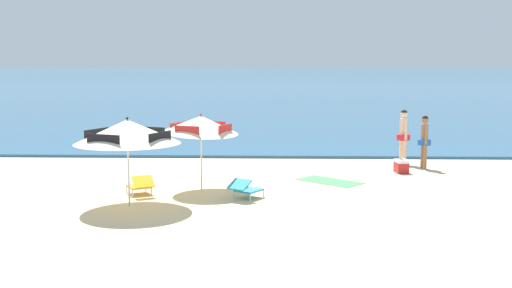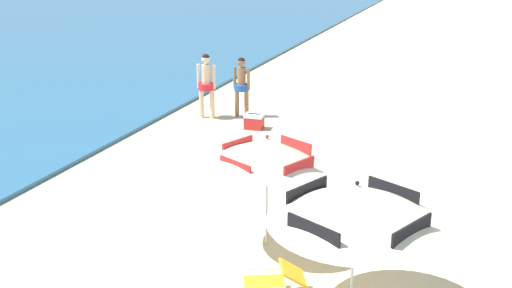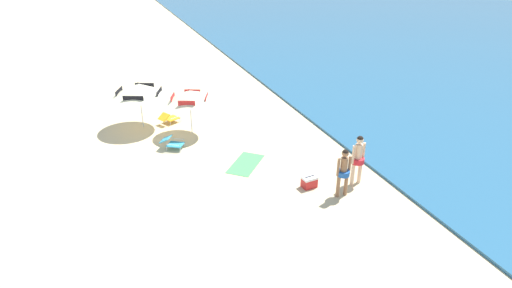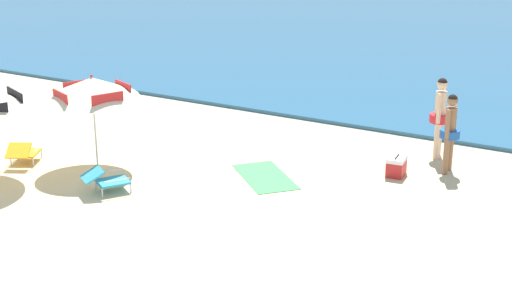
{
  "view_description": "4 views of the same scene",
  "coord_description": "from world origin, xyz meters",
  "px_view_note": "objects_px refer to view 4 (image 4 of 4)",
  "views": [
    {
      "loc": [
        -1.52,
        -11.62,
        3.26
      ],
      "look_at": [
        -2.11,
        7.37,
        0.78
      ],
      "focal_mm": 42.44,
      "sensor_mm": 36.0,
      "label": 1
    },
    {
      "loc": [
        -12.81,
        0.17,
        5.49
      ],
      "look_at": [
        -1.33,
        5.06,
        1.01
      ],
      "focal_mm": 45.87,
      "sensor_mm": 36.0,
      "label": 2
    },
    {
      "loc": [
        13.19,
        0.63,
        7.6
      ],
      "look_at": [
        0.33,
        5.52,
        0.92
      ],
      "focal_mm": 29.55,
      "sensor_mm": 36.0,
      "label": 3
    },
    {
      "loc": [
        7.14,
        -7.17,
        5.36
      ],
      "look_at": [
        -0.08,
        5.04,
        0.75
      ],
      "focal_mm": 51.47,
      "sensor_mm": 36.0,
      "label": 4
    }
  ],
  "objects_px": {
    "lounge_chair_beside_umbrella": "(23,152)",
    "cooler_box": "(396,166)",
    "person_standing_beside": "(450,128)",
    "lounge_chair_under_umbrella": "(106,179)",
    "beach_towel": "(265,177)",
    "beach_umbrella_striped_main": "(92,88)",
    "person_standing_near_shore": "(440,112)"
  },
  "relations": [
    {
      "from": "person_standing_beside",
      "to": "beach_towel",
      "type": "xyz_separation_m",
      "value": [
        -3.16,
        -2.22,
        -0.97
      ]
    },
    {
      "from": "person_standing_near_shore",
      "to": "beach_towel",
      "type": "xyz_separation_m",
      "value": [
        -2.68,
        -3.07,
        -1.04
      ]
    },
    {
      "from": "person_standing_near_shore",
      "to": "cooler_box",
      "type": "relative_size",
      "value": 3.4
    },
    {
      "from": "lounge_chair_beside_umbrella",
      "to": "person_standing_beside",
      "type": "bearing_deg",
      "value": 27.36
    },
    {
      "from": "lounge_chair_under_umbrella",
      "to": "cooler_box",
      "type": "distance_m",
      "value": 5.95
    },
    {
      "from": "beach_umbrella_striped_main",
      "to": "cooler_box",
      "type": "distance_m",
      "value": 6.57
    },
    {
      "from": "beach_umbrella_striped_main",
      "to": "person_standing_near_shore",
      "type": "xyz_separation_m",
      "value": [
        6.16,
        4.31,
        -0.69
      ]
    },
    {
      "from": "beach_towel",
      "to": "beach_umbrella_striped_main",
      "type": "bearing_deg",
      "value": -160.37
    },
    {
      "from": "person_standing_near_shore",
      "to": "person_standing_beside",
      "type": "bearing_deg",
      "value": -60.33
    },
    {
      "from": "person_standing_beside",
      "to": "lounge_chair_beside_umbrella",
      "type": "bearing_deg",
      "value": -152.64
    },
    {
      "from": "person_standing_near_shore",
      "to": "cooler_box",
      "type": "distance_m",
      "value": 1.84
    },
    {
      "from": "lounge_chair_under_umbrella",
      "to": "beach_towel",
      "type": "bearing_deg",
      "value": 45.7
    },
    {
      "from": "lounge_chair_beside_umbrella",
      "to": "beach_towel",
      "type": "distance_m",
      "value": 5.32
    },
    {
      "from": "person_standing_beside",
      "to": "cooler_box",
      "type": "bearing_deg",
      "value": -138.96
    },
    {
      "from": "beach_umbrella_striped_main",
      "to": "cooler_box",
      "type": "relative_size",
      "value": 5.28
    },
    {
      "from": "lounge_chair_under_umbrella",
      "to": "lounge_chair_beside_umbrella",
      "type": "height_order",
      "value": "lounge_chair_beside_umbrella"
    },
    {
      "from": "beach_umbrella_striped_main",
      "to": "beach_towel",
      "type": "height_order",
      "value": "beach_umbrella_striped_main"
    },
    {
      "from": "cooler_box",
      "to": "beach_towel",
      "type": "height_order",
      "value": "cooler_box"
    },
    {
      "from": "lounge_chair_beside_umbrella",
      "to": "cooler_box",
      "type": "bearing_deg",
      "value": 25.45
    },
    {
      "from": "beach_umbrella_striped_main",
      "to": "lounge_chair_under_umbrella",
      "type": "distance_m",
      "value": 2.18
    },
    {
      "from": "cooler_box",
      "to": "beach_towel",
      "type": "distance_m",
      "value": 2.75
    },
    {
      "from": "lounge_chair_under_umbrella",
      "to": "cooler_box",
      "type": "bearing_deg",
      "value": 39.75
    },
    {
      "from": "lounge_chair_under_umbrella",
      "to": "lounge_chair_beside_umbrella",
      "type": "bearing_deg",
      "value": 172.38
    },
    {
      "from": "person_standing_beside",
      "to": "beach_umbrella_striped_main",
      "type": "bearing_deg",
      "value": -152.45
    },
    {
      "from": "cooler_box",
      "to": "person_standing_near_shore",
      "type": "bearing_deg",
      "value": 76.8
    },
    {
      "from": "beach_umbrella_striped_main",
      "to": "lounge_chair_under_umbrella",
      "type": "xyz_separation_m",
      "value": [
        1.21,
        -1.08,
        -1.46
      ]
    },
    {
      "from": "lounge_chair_beside_umbrella",
      "to": "beach_umbrella_striped_main",
      "type": "bearing_deg",
      "value": 26.49
    },
    {
      "from": "person_standing_beside",
      "to": "cooler_box",
      "type": "height_order",
      "value": "person_standing_beside"
    },
    {
      "from": "lounge_chair_under_umbrella",
      "to": "beach_towel",
      "type": "relative_size",
      "value": 0.57
    },
    {
      "from": "person_standing_beside",
      "to": "lounge_chair_under_umbrella",
      "type": "bearing_deg",
      "value": -140.05
    },
    {
      "from": "lounge_chair_under_umbrella",
      "to": "beach_towel",
      "type": "xyz_separation_m",
      "value": [
        2.27,
        2.32,
        -0.27
      ]
    },
    {
      "from": "beach_umbrella_striped_main",
      "to": "person_standing_near_shore",
      "type": "relative_size",
      "value": 1.55
    }
  ]
}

